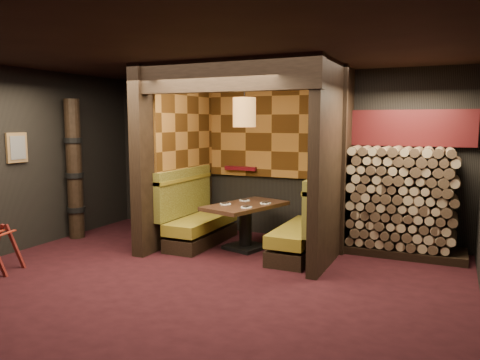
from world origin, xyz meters
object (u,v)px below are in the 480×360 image
booth_bench_left (196,219)px  dining_table (246,219)px  booth_bench_right (306,230)px  totem_column (74,170)px  firewood_stack (407,202)px  pendant_lamp (244,112)px

booth_bench_left → dining_table: 0.90m
booth_bench_right → totem_column: 4.10m
totem_column → firewood_stack: 5.49m
booth_bench_left → booth_bench_right: bearing=0.0°
totem_column → firewood_stack: size_ratio=1.39×
booth_bench_right → firewood_stack: firewood_stack is taller
booth_bench_right → dining_table: booth_bench_right is taller
booth_bench_right → pendant_lamp: (-1.00, -0.04, 1.76)m
pendant_lamp → totem_column: bearing=-170.4°
booth_bench_left → pendant_lamp: pendant_lamp is taller
totem_column → booth_bench_left: bearing=14.8°
dining_table → totem_column: size_ratio=0.64×
firewood_stack → booth_bench_right: bearing=-152.7°
dining_table → firewood_stack: firewood_stack is taller
booth_bench_right → dining_table: bearing=179.7°
booth_bench_left → firewood_stack: bearing=12.2°
pendant_lamp → firewood_stack: 2.81m
dining_table → pendant_lamp: bearing=-90.0°
booth_bench_left → totem_column: totem_column is taller
booth_bench_right → dining_table: (-1.00, 0.01, 0.09)m
totem_column → firewood_stack: totem_column is taller
firewood_stack → booth_bench_left: bearing=-167.8°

